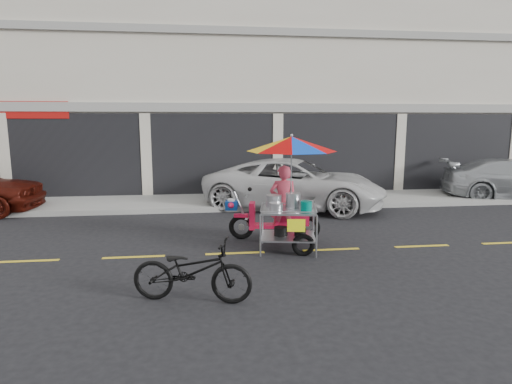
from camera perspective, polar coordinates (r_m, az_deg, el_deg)
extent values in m
plane|color=black|center=(9.10, 9.97, -7.58)|extent=(90.00, 90.00, 0.00)
cube|color=gray|center=(14.29, 3.53, -0.94)|extent=(45.00, 3.00, 0.15)
cube|color=beige|center=(19.04, 0.81, 13.52)|extent=(36.00, 8.00, 8.00)
cube|color=black|center=(15.06, 2.90, 4.88)|extent=(35.28, 0.06, 2.90)
cube|color=gray|center=(15.00, 2.97, 11.17)|extent=(36.00, 0.12, 0.30)
cube|color=gray|center=(15.28, 3.06, 20.58)|extent=(36.00, 0.12, 0.25)
cube|color=#A50F0C|center=(16.08, -30.98, 9.39)|extent=(4.20, 0.05, 0.55)
cube|color=gold|center=(9.10, 9.97, -7.56)|extent=(42.00, 0.10, 0.01)
imported|color=silver|center=(13.10, 5.19, 1.11)|extent=(5.98, 4.44, 1.51)
imported|color=black|center=(6.45, -8.53, -10.36)|extent=(1.88, 1.03, 0.94)
torus|color=black|center=(9.69, -1.97, -4.68)|extent=(0.58, 0.21, 0.57)
torus|color=black|center=(9.67, 6.90, -4.79)|extent=(0.58, 0.21, 0.57)
cylinder|color=#9EA0A5|center=(9.69, -1.97, -4.68)|extent=(0.15, 0.08, 0.14)
cylinder|color=#9EA0A5|center=(9.67, 6.90, -4.79)|extent=(0.15, 0.08, 0.14)
cube|color=red|center=(9.63, -1.98, -3.13)|extent=(0.34, 0.18, 0.08)
cylinder|color=#9EA0A5|center=(9.60, -1.99, -2.26)|extent=(0.37, 0.12, 0.80)
cube|color=red|center=(9.61, -0.51, -3.16)|extent=(0.18, 0.35, 0.60)
cube|color=red|center=(9.64, 2.16, -4.52)|extent=(0.83, 0.42, 0.08)
cube|color=red|center=(9.59, 4.85, -3.22)|extent=(0.78, 0.39, 0.40)
cube|color=black|center=(9.54, 4.27, -1.87)|extent=(0.68, 0.35, 0.10)
cylinder|color=#9EA0A5|center=(9.53, -1.28, -0.52)|extent=(0.14, 0.54, 0.04)
sphere|color=black|center=(9.70, -0.84, 0.38)|extent=(0.10, 0.10, 0.10)
cylinder|color=white|center=(9.64, -1.27, -3.55)|extent=(0.14, 0.14, 0.05)
cube|color=navy|center=(9.61, -3.29, -1.78)|extent=(0.29, 0.26, 0.20)
cylinder|color=white|center=(9.59, -3.30, -1.08)|extent=(0.19, 0.19, 0.05)
cone|color=red|center=(9.44, -3.42, -1.86)|extent=(0.22, 0.25, 0.18)
torus|color=black|center=(8.57, 6.32, -7.05)|extent=(0.47, 0.18, 0.46)
cylinder|color=#9EA0A5|center=(8.42, 0.59, -5.85)|extent=(0.04, 0.04, 0.85)
cylinder|color=#9EA0A5|center=(9.29, 0.88, -4.39)|extent=(0.04, 0.04, 0.85)
cylinder|color=#9EA0A5|center=(8.44, 8.07, -5.91)|extent=(0.04, 0.04, 0.85)
cylinder|color=#9EA0A5|center=(9.30, 7.65, -4.46)|extent=(0.04, 0.04, 0.85)
cube|color=#9EA0A5|center=(8.88, 4.29, -5.90)|extent=(1.24, 1.08, 0.03)
cube|color=#9EA0A5|center=(8.75, 4.33, -2.44)|extent=(1.24, 1.08, 0.04)
cylinder|color=#9EA0A5|center=(8.30, 4.38, -2.68)|extent=(1.08, 0.23, 0.02)
cylinder|color=#9EA0A5|center=(9.17, 4.30, -1.50)|extent=(1.08, 0.23, 0.02)
cylinder|color=#9EA0A5|center=(8.74, 0.75, -2.02)|extent=(0.19, 0.88, 0.02)
cylinder|color=#9EA0A5|center=(8.76, 7.92, -2.09)|extent=(0.19, 0.88, 0.02)
cylinder|color=#9EA0A5|center=(9.31, 4.26, -5.18)|extent=(0.18, 0.74, 0.04)
cylinder|color=#9EA0A5|center=(9.20, 4.30, -2.17)|extent=(0.18, 0.74, 0.04)
cube|color=#F9FF13|center=(8.33, 5.39, -4.47)|extent=(0.35, 0.08, 0.25)
cylinder|color=#B7B7BC|center=(8.92, 2.41, -1.28)|extent=(0.37, 0.37, 0.24)
cylinder|color=#B7B7BC|center=(8.93, 4.97, -1.14)|extent=(0.36, 0.36, 0.28)
cylinder|color=#B7B7BC|center=(8.79, 6.80, -1.81)|extent=(0.31, 0.31, 0.15)
cylinder|color=#B7B7BC|center=(8.55, 2.69, -2.06)|extent=(0.32, 0.32, 0.15)
cylinder|color=#006657|center=(8.49, 6.72, -1.96)|extent=(0.26, 0.26, 0.22)
cylinder|color=black|center=(8.85, 3.33, -5.24)|extent=(0.33, 0.33, 0.18)
cylinder|color=black|center=(8.86, 5.91, -5.33)|extent=(0.28, 0.28, 0.16)
cylinder|color=#9EA0A5|center=(8.72, 4.71, 2.49)|extent=(0.03, 0.03, 1.49)
sphere|color=#9EA0A5|center=(8.67, 4.78, 7.53)|extent=(0.06, 0.06, 0.06)
imported|color=#BA384C|center=(9.53, 3.68, -1.47)|extent=(0.68, 0.51, 1.69)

